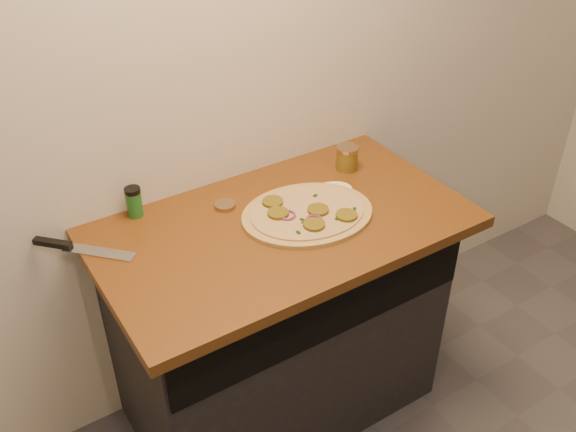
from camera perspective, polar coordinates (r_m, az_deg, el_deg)
cabinet at (r=2.38m, az=-0.88°, el=-9.43°), size 1.10×0.60×0.86m
countertop at (r=2.07m, az=-0.55°, el=-0.94°), size 1.20×0.70×0.04m
pizza at (r=2.08m, az=1.72°, el=0.24°), size 0.49×0.49×0.03m
chefs_knife at (r=2.04m, az=-18.47°, el=-2.66°), size 0.25×0.26×0.02m
mason_jar_lid at (r=2.13m, az=-5.63°, el=0.96°), size 0.08×0.08×0.01m
salsa_jar at (r=2.33m, az=5.25°, el=5.19°), size 0.08×0.08×0.09m
spice_shaker at (r=2.12m, az=-13.52°, el=1.24°), size 0.05×0.05×0.10m
flour_spill at (r=2.21m, az=3.71°, el=2.17°), size 0.18×0.18×0.00m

